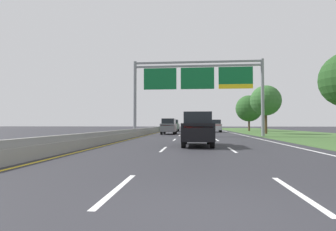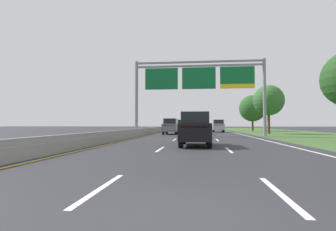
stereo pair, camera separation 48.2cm
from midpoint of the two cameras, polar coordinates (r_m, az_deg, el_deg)
ground_plane at (r=39.17m, az=5.28°, el=-3.83°), size 220.00×220.00×0.00m
lane_striping at (r=38.71m, az=5.28°, el=-3.85°), size 11.96×106.00×0.01m
grass_verge_right at (r=41.58m, az=24.93°, el=-3.54°), size 14.00×110.00×0.02m
median_barrier_concrete at (r=39.71m, az=-4.30°, el=-3.30°), size 0.60×110.00×0.85m
overhead_sign_gantry at (r=31.46m, az=5.80°, el=7.14°), size 15.06×0.42×8.81m
pickup_truck_darkgreen at (r=50.19m, az=0.84°, el=-2.17°), size 2.09×5.43×2.20m
car_silver_right_lane_suv at (r=46.96m, az=9.73°, el=-2.14°), size 2.04×4.75×2.11m
car_red_centre_lane_sedan at (r=34.47m, az=5.24°, el=-2.75°), size 1.91×4.44×1.57m
car_grey_left_lane_suv at (r=36.56m, az=-0.17°, el=-2.26°), size 1.99×4.73×2.11m
car_black_centre_lane_suv at (r=17.17m, az=5.44°, el=-2.76°), size 1.91×4.70×2.11m
roadside_tree_mid at (r=40.38m, az=19.68°, el=3.00°), size 4.28×4.28×6.85m
roadside_tree_far at (r=55.33m, az=16.53°, el=1.44°), size 5.17×5.17×7.05m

